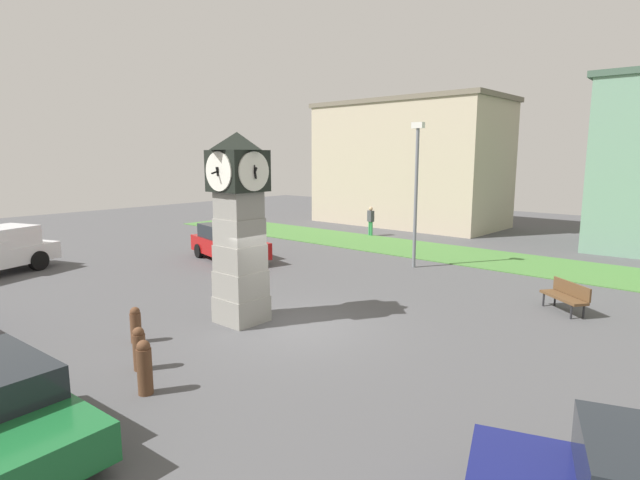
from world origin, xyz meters
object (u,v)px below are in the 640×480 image
at_px(bollard_far_row, 136,324).
at_px(car_silver_hatch, 228,242).
at_px(bench, 566,295).
at_px(street_lamp_near_road, 416,185).
at_px(clock_tower, 239,224).
at_px(bollard_near_tower, 145,367).
at_px(pedestrian_near_bench, 371,219).
at_px(bollard_mid_row, 139,348).

bearing_deg(bollard_far_row, car_silver_hatch, 128.10).
height_order(bench, street_lamp_near_road, street_lamp_near_road).
xyz_separation_m(clock_tower, bollard_far_row, (-0.75, -2.80, -2.31)).
relative_size(clock_tower, bench, 3.32).
relative_size(bollard_near_tower, bollard_far_row, 1.20).
height_order(clock_tower, pedestrian_near_bench, clock_tower).
bearing_deg(street_lamp_near_road, bollard_near_tower, -82.14).
height_order(bollard_far_row, bench, bollard_far_row).
bearing_deg(pedestrian_near_bench, bollard_far_row, -73.15).
xyz_separation_m(bollard_near_tower, street_lamp_near_road, (-1.86, 13.46, 2.92)).
height_order(pedestrian_near_bench, street_lamp_near_road, street_lamp_near_road).
bearing_deg(car_silver_hatch, bollard_near_tower, -46.06).
xyz_separation_m(bollard_mid_row, car_silver_hatch, (-7.88, 8.82, 0.31)).
height_order(bollard_near_tower, bollard_mid_row, bollard_near_tower).
bearing_deg(car_silver_hatch, bollard_mid_row, -48.23).
bearing_deg(bench, bollard_near_tower, -113.20).
height_order(clock_tower, bollard_mid_row, clock_tower).
bearing_deg(bench, pedestrian_near_bench, 147.68).
distance_m(bollard_mid_row, bench, 12.07).
distance_m(bollard_mid_row, car_silver_hatch, 11.83).
bearing_deg(bollard_near_tower, bench, 66.80).
height_order(bollard_far_row, car_silver_hatch, car_silver_hatch).
height_order(bollard_near_tower, street_lamp_near_road, street_lamp_near_road).
relative_size(clock_tower, bollard_far_row, 5.73).
distance_m(bollard_near_tower, car_silver_hatch, 12.97).
xyz_separation_m(bollard_near_tower, bench, (4.74, 11.07, -0.04)).
xyz_separation_m(pedestrian_near_bench, street_lamp_near_road, (6.27, -5.75, 2.49)).
distance_m(bollard_near_tower, bollard_mid_row, 1.24).
relative_size(clock_tower, bollard_mid_row, 5.41).
bearing_deg(bollard_near_tower, car_silver_hatch, 133.94).
height_order(car_silver_hatch, street_lamp_near_road, street_lamp_near_road).
bearing_deg(bollard_near_tower, pedestrian_near_bench, 112.93).
distance_m(bollard_near_tower, street_lamp_near_road, 13.90).
bearing_deg(street_lamp_near_road, bollard_mid_row, -86.74).
distance_m(bench, street_lamp_near_road, 7.62).
bearing_deg(pedestrian_near_bench, car_silver_hatch, -95.05).
distance_m(bollard_mid_row, pedestrian_near_bench, 19.97).
height_order(bollard_near_tower, bollard_far_row, bollard_near_tower).
bearing_deg(bollard_mid_row, street_lamp_near_road, 93.26).
distance_m(car_silver_hatch, street_lamp_near_road, 8.67).
distance_m(clock_tower, pedestrian_near_bench, 16.41).
distance_m(clock_tower, bollard_far_row, 3.71).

